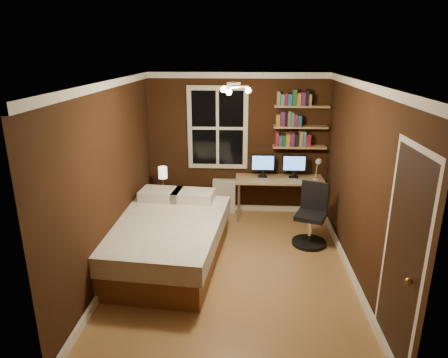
# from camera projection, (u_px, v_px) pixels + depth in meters

# --- Properties ---
(floor) EXTENTS (4.20, 4.20, 0.00)m
(floor) POSITION_uv_depth(u_px,v_px,m) (232.00, 267.00, 5.50)
(floor) COLOR olive
(floor) RESTS_ON ground
(wall_back) EXTENTS (3.20, 0.04, 2.50)m
(wall_back) POSITION_uv_depth(u_px,v_px,m) (237.00, 144.00, 7.11)
(wall_back) COLOR black
(wall_back) RESTS_ON ground
(wall_left) EXTENTS (0.04, 4.20, 2.50)m
(wall_left) POSITION_uv_depth(u_px,v_px,m) (111.00, 179.00, 5.21)
(wall_left) COLOR black
(wall_left) RESTS_ON ground
(wall_right) EXTENTS (0.04, 4.20, 2.50)m
(wall_right) POSITION_uv_depth(u_px,v_px,m) (360.00, 183.00, 5.03)
(wall_right) COLOR black
(wall_right) RESTS_ON ground
(ceiling) EXTENTS (3.20, 4.20, 0.02)m
(ceiling) POSITION_uv_depth(u_px,v_px,m) (234.00, 81.00, 4.73)
(ceiling) COLOR white
(ceiling) RESTS_ON wall_back
(window) EXTENTS (1.06, 0.06, 1.46)m
(window) POSITION_uv_depth(u_px,v_px,m) (218.00, 128.00, 7.01)
(window) COLOR white
(window) RESTS_ON wall_back
(door) EXTENTS (0.03, 0.82, 2.05)m
(door) POSITION_uv_depth(u_px,v_px,m) (401.00, 261.00, 3.63)
(door) COLOR black
(door) RESTS_ON ground
(door_knob) EXTENTS (0.06, 0.06, 0.06)m
(door_knob) POSITION_uv_depth(u_px,v_px,m) (409.00, 281.00, 3.35)
(door_knob) COLOR #B98442
(door_knob) RESTS_ON door
(ceiling_fixture) EXTENTS (0.44, 0.44, 0.18)m
(ceiling_fixture) POSITION_uv_depth(u_px,v_px,m) (233.00, 91.00, 4.67)
(ceiling_fixture) COLOR beige
(ceiling_fixture) RESTS_ON ceiling
(bookshelf_lower) EXTENTS (0.92, 0.22, 0.03)m
(bookshelf_lower) POSITION_uv_depth(u_px,v_px,m) (299.00, 147.00, 6.94)
(bookshelf_lower) COLOR #9D7D4C
(bookshelf_lower) RESTS_ON wall_back
(books_row_lower) EXTENTS (0.54, 0.16, 0.23)m
(books_row_lower) POSITION_uv_depth(u_px,v_px,m) (300.00, 139.00, 6.90)
(books_row_lower) COLOR maroon
(books_row_lower) RESTS_ON bookshelf_lower
(bookshelf_middle) EXTENTS (0.92, 0.22, 0.03)m
(bookshelf_middle) POSITION_uv_depth(u_px,v_px,m) (300.00, 127.00, 6.83)
(bookshelf_middle) COLOR #9D7D4C
(bookshelf_middle) RESTS_ON wall_back
(books_row_middle) EXTENTS (0.42, 0.16, 0.23)m
(books_row_middle) POSITION_uv_depth(u_px,v_px,m) (301.00, 119.00, 6.79)
(books_row_middle) COLOR #1C5A7F
(books_row_middle) RESTS_ON bookshelf_middle
(bookshelf_upper) EXTENTS (0.92, 0.22, 0.03)m
(bookshelf_upper) POSITION_uv_depth(u_px,v_px,m) (302.00, 106.00, 6.72)
(bookshelf_upper) COLOR #9D7D4C
(bookshelf_upper) RESTS_ON wall_back
(books_row_upper) EXTENTS (0.54, 0.16, 0.23)m
(books_row_upper) POSITION_uv_depth(u_px,v_px,m) (302.00, 98.00, 6.68)
(books_row_upper) COLOR #245429
(books_row_upper) RESTS_ON bookshelf_upper
(bed) EXTENTS (1.82, 2.38, 0.76)m
(bed) POSITION_uv_depth(u_px,v_px,m) (163.00, 239.00, 5.60)
(bed) COLOR brown
(bed) RESTS_ON ground
(nightstand) EXTENTS (0.45, 0.45, 0.52)m
(nightstand) POSITION_uv_depth(u_px,v_px,m) (164.00, 205.00, 7.03)
(nightstand) COLOR brown
(nightstand) RESTS_ON ground
(bedside_lamp) EXTENTS (0.15, 0.15, 0.44)m
(bedside_lamp) POSITION_uv_depth(u_px,v_px,m) (163.00, 179.00, 6.88)
(bedside_lamp) COLOR white
(bedside_lamp) RESTS_ON nightstand
(radiator) EXTENTS (0.41, 0.14, 0.62)m
(radiator) POSITION_uv_depth(u_px,v_px,m) (224.00, 196.00, 7.31)
(radiator) COLOR silver
(radiator) RESTS_ON ground
(desk) EXTENTS (1.52, 0.57, 0.72)m
(desk) POSITION_uv_depth(u_px,v_px,m) (279.00, 182.00, 6.96)
(desk) COLOR #9D7D4C
(desk) RESTS_ON ground
(monitor_left) EXTENTS (0.42, 0.12, 0.41)m
(monitor_left) POSITION_uv_depth(u_px,v_px,m) (263.00, 166.00, 6.97)
(monitor_left) COLOR black
(monitor_left) RESTS_ON desk
(monitor_right) EXTENTS (0.42, 0.12, 0.41)m
(monitor_right) POSITION_uv_depth(u_px,v_px,m) (294.00, 166.00, 6.94)
(monitor_right) COLOR black
(monitor_right) RESTS_ON desk
(desk_lamp) EXTENTS (0.14, 0.32, 0.44)m
(desk_lamp) POSITION_uv_depth(u_px,v_px,m) (318.00, 169.00, 6.72)
(desk_lamp) COLOR silver
(desk_lamp) RESTS_ON desk
(office_chair) EXTENTS (0.55, 0.55, 0.95)m
(office_chair) POSITION_uv_depth(u_px,v_px,m) (311.00, 222.00, 6.08)
(office_chair) COLOR black
(office_chair) RESTS_ON ground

